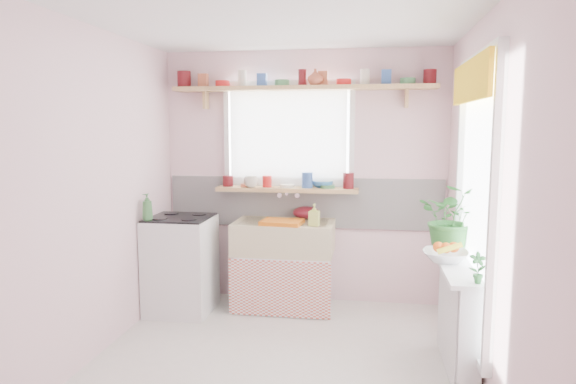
# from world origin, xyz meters

# --- Properties ---
(room) EXTENTS (3.20, 3.20, 3.20)m
(room) POSITION_xyz_m (0.66, 0.86, 1.37)
(room) COLOR silver
(room) RESTS_ON ground
(sink_unit) EXTENTS (0.95, 0.65, 1.11)m
(sink_unit) POSITION_xyz_m (-0.15, 1.29, 0.43)
(sink_unit) COLOR white
(sink_unit) RESTS_ON ground
(cooker) EXTENTS (0.58, 0.58, 0.93)m
(cooker) POSITION_xyz_m (-1.10, 1.05, 0.46)
(cooker) COLOR white
(cooker) RESTS_ON ground
(radiator_ledge) EXTENTS (0.22, 0.95, 0.78)m
(radiator_ledge) POSITION_xyz_m (1.30, 0.20, 0.40)
(radiator_ledge) COLOR white
(radiator_ledge) RESTS_ON ground
(windowsill) EXTENTS (1.40, 0.22, 0.04)m
(windowsill) POSITION_xyz_m (-0.15, 1.48, 1.14)
(windowsill) COLOR tan
(windowsill) RESTS_ON room
(pine_shelf) EXTENTS (2.52, 0.24, 0.04)m
(pine_shelf) POSITION_xyz_m (0.00, 1.47, 2.12)
(pine_shelf) COLOR tan
(pine_shelf) RESTS_ON room
(shelf_crockery) EXTENTS (2.47, 0.11, 0.12)m
(shelf_crockery) POSITION_xyz_m (-0.02, 1.47, 2.19)
(shelf_crockery) COLOR #590F14
(shelf_crockery) RESTS_ON pine_shelf
(sill_crockery) EXTENTS (1.35, 0.11, 0.12)m
(sill_crockery) POSITION_xyz_m (-0.17, 1.48, 1.22)
(sill_crockery) COLOR #590F14
(sill_crockery) RESTS_ON windowsill
(dish_tray) EXTENTS (0.40, 0.32, 0.04)m
(dish_tray) POSITION_xyz_m (-0.15, 1.17, 0.87)
(dish_tray) COLOR orange
(dish_tray) RESTS_ON sink_unit
(colander) EXTENTS (0.34, 0.34, 0.12)m
(colander) POSITION_xyz_m (0.04, 1.50, 0.91)
(colander) COLOR maroon
(colander) RESTS_ON sink_unit
(jade_plant) EXTENTS (0.56, 0.51, 0.55)m
(jade_plant) POSITION_xyz_m (1.29, 0.60, 1.05)
(jade_plant) COLOR #2C6F2D
(jade_plant) RESTS_ON radiator_ledge
(fruit_bowl) EXTENTS (0.36, 0.36, 0.08)m
(fruit_bowl) POSITION_xyz_m (1.21, 0.32, 0.82)
(fruit_bowl) COLOR white
(fruit_bowl) RESTS_ON radiator_ledge
(herb_pot) EXTENTS (0.11, 0.07, 0.20)m
(herb_pot) POSITION_xyz_m (1.33, -0.20, 0.88)
(herb_pot) COLOR #2A6B30
(herb_pot) RESTS_ON radiator_ledge
(soap_bottle_sink) EXTENTS (0.10, 0.10, 0.20)m
(soap_bottle_sink) POSITION_xyz_m (0.16, 1.15, 0.95)
(soap_bottle_sink) COLOR #CAD75F
(soap_bottle_sink) RESTS_ON sink_unit
(sill_cup) EXTENTS (0.16, 0.16, 0.11)m
(sill_cup) POSITION_xyz_m (-0.50, 1.42, 1.21)
(sill_cup) COLOR beige
(sill_cup) RESTS_ON windowsill
(sill_bowl) EXTENTS (0.24, 0.24, 0.07)m
(sill_bowl) POSITION_xyz_m (0.20, 1.54, 1.19)
(sill_bowl) COLOR #3775B5
(sill_bowl) RESTS_ON windowsill
(shelf_vase) EXTENTS (0.19, 0.19, 0.15)m
(shelf_vase) POSITION_xyz_m (0.13, 1.41, 2.22)
(shelf_vase) COLOR #A14B31
(shelf_vase) RESTS_ON pine_shelf
(cooker_bottle) EXTENTS (0.12, 0.12, 0.24)m
(cooker_bottle) POSITION_xyz_m (-1.32, 0.83, 1.04)
(cooker_bottle) COLOR #38713A
(cooker_bottle) RESTS_ON cooker
(fruit) EXTENTS (0.20, 0.14, 0.10)m
(fruit) POSITION_xyz_m (1.22, 0.33, 0.88)
(fruit) COLOR #E25413
(fruit) RESTS_ON fruit_bowl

